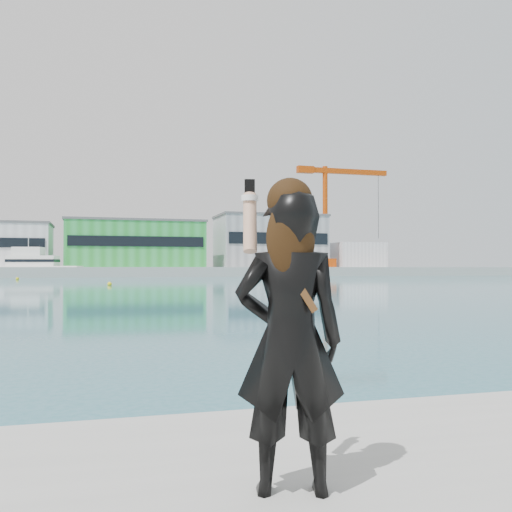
{
  "coord_description": "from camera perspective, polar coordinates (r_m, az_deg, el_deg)",
  "views": [
    {
      "loc": [
        -0.24,
        -3.88,
        2.06
      ],
      "look_at": [
        0.8,
        -0.16,
        2.13
      ],
      "focal_mm": 40.0,
      "sensor_mm": 36.0,
      "label": 1
    }
  ],
  "objects": [
    {
      "name": "far_quay",
      "position": [
        133.89,
        -15.5,
        -1.5
      ],
      "size": [
        320.0,
        40.0,
        2.0
      ],
      "primitive_type": "cube",
      "color": "#9E9E99",
      "rests_on": "ground"
    },
    {
      "name": "buoy_far",
      "position": [
        97.83,
        -22.76,
        -2.21
      ],
      "size": [
        0.5,
        0.5,
        0.5
      ],
      "primitive_type": "sphere",
      "color": "yellow",
      "rests_on": "ground"
    },
    {
      "name": "buoy_near",
      "position": [
        64.49,
        -14.43,
        -2.88
      ],
      "size": [
        0.5,
        0.5,
        0.5
      ],
      "primitive_type": "sphere",
      "color": "yellow",
      "rests_on": "ground"
    },
    {
      "name": "warehouse_grey_right",
      "position": [
        138.0,
        1.38,
        1.49
      ],
      "size": [
        25.5,
        15.35,
        12.5
      ],
      "color": "gray",
      "rests_on": "far_quay"
    },
    {
      "name": "ancillary_shed",
      "position": [
        144.05,
        10.01,
        0.1
      ],
      "size": [
        12.0,
        10.0,
        6.0
      ],
      "primitive_type": "cube",
      "color": "silver",
      "rests_on": "far_quay"
    },
    {
      "name": "flagpole_right",
      "position": [
        126.94,
        -5.45,
        0.94
      ],
      "size": [
        1.28,
        0.16,
        8.0
      ],
      "color": "silver",
      "rests_on": "far_quay"
    },
    {
      "name": "dock_crane",
      "position": [
        137.37,
        7.4,
        4.36
      ],
      "size": [
        23.0,
        4.0,
        24.0
      ],
      "color": "#D0460C",
      "rests_on": "far_quay"
    },
    {
      "name": "motor_yacht",
      "position": [
        121.54,
        -21.2,
        -0.94
      ],
      "size": [
        17.44,
        8.61,
        7.85
      ],
      "rotation": [
        0.0,
        0.0,
        -0.24
      ],
      "color": "white",
      "rests_on": "ground"
    },
    {
      "name": "warehouse_green",
      "position": [
        132.22,
        -12.01,
        1.19
      ],
      "size": [
        30.6,
        16.36,
        10.5
      ],
      "color": "green",
      "rests_on": "far_quay"
    },
    {
      "name": "woman",
      "position": [
        3.21,
        3.37,
        -7.52
      ],
      "size": [
        0.69,
        0.54,
        1.77
      ],
      "rotation": [
        0.0,
        0.0,
        2.9
      ],
      "color": "black",
      "rests_on": "near_quay"
    }
  ]
}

